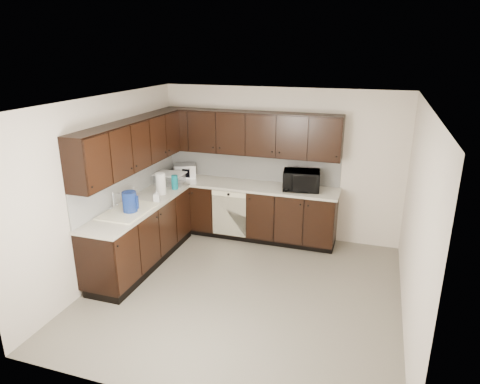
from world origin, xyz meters
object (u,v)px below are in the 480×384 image
Objects in this scene: sink at (128,216)px; toaster_oven at (185,171)px; microwave at (301,180)px; storage_bin at (170,179)px; blue_pitcher at (130,202)px.

toaster_oven is at bearing 88.30° from sink.
sink is 2.71m from microwave.
storage_bin is at bearing -123.56° from toaster_oven.
sink is 1.79m from toaster_oven.
sink is at bearing -89.05° from storage_bin.
storage_bin is (-2.12, -0.37, -0.07)m from microwave.
storage_bin is at bearing 99.16° from blue_pitcher.
toaster_oven is at bearing 168.99° from microwave.
sink is 1.44× the size of microwave.
microwave is at bearing 45.66° from blue_pitcher.
sink reaches higher than toaster_oven.
storage_bin is 1.52× the size of blue_pitcher.
microwave reaches higher than storage_bin.
sink reaches higher than storage_bin.
blue_pitcher is at bearing -86.67° from storage_bin.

